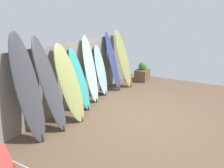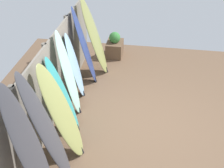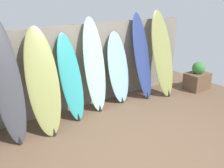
{
  "view_description": "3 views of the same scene",
  "coord_description": "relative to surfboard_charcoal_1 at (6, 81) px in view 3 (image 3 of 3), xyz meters",
  "views": [
    {
      "loc": [
        -4.77,
        -1.8,
        2.51
      ],
      "look_at": [
        0.11,
        0.9,
        0.72
      ],
      "focal_mm": 35.0,
      "sensor_mm": 36.0,
      "label": 1
    },
    {
      "loc": [
        -5.0,
        -0.06,
        4.36
      ],
      "look_at": [
        -0.02,
        0.75,
        1.04
      ],
      "focal_mm": 50.0,
      "sensor_mm": 36.0,
      "label": 2
    },
    {
      "loc": [
        -2.3,
        -2.56,
        2.41
      ],
      "look_at": [
        -0.09,
        0.55,
        1.0
      ],
      "focal_mm": 40.0,
      "sensor_mm": 36.0,
      "label": 3
    }
  ],
  "objects": [
    {
      "name": "surfboard_olive_2",
      "position": [
        0.58,
        -0.07,
        -0.11
      ],
      "size": [
        0.66,
        0.83,
        1.88
      ],
      "color": "olive",
      "rests_on": "ground"
    },
    {
      "name": "surfboard_seafoam_4",
      "position": [
        1.78,
        0.14,
        -0.08
      ],
      "size": [
        0.48,
        0.44,
        1.96
      ],
      "color": "#9ED6BC",
      "rests_on": "ground"
    },
    {
      "name": "fence_back",
      "position": [
        1.49,
        0.44,
        -0.14
      ],
      "size": [
        6.08,
        0.11,
        1.8
      ],
      "color": "gray",
      "rests_on": "ground"
    },
    {
      "name": "surfboard_charcoal_1",
      "position": [
        0.0,
        0.0,
        0.0
      ],
      "size": [
        0.49,
        0.75,
        2.1
      ],
      "color": "#38383D",
      "rests_on": "ground"
    },
    {
      "name": "surfboard_navy_6",
      "position": [
        3.06,
        0.1,
        -0.06
      ],
      "size": [
        0.53,
        0.61,
        1.99
      ],
      "color": "navy",
      "rests_on": "ground"
    },
    {
      "name": "surfboard_teal_3",
      "position": [
        1.2,
        0.1,
        -0.21
      ],
      "size": [
        0.47,
        0.59,
        1.69
      ],
      "color": "teal",
      "rests_on": "ground"
    },
    {
      "name": "ground",
      "position": [
        1.49,
        -1.57,
        -1.04
      ],
      "size": [
        7.68,
        7.68,
        0.0
      ],
      "primitive_type": "plane",
      "color": "brown"
    },
    {
      "name": "surfboard_skyblue_5",
      "position": [
        2.43,
        0.19,
        -0.25
      ],
      "size": [
        0.61,
        0.44,
        1.61
      ],
      "color": "#8CB7D6",
      "rests_on": "ground"
    },
    {
      "name": "planter_box",
      "position": [
        4.57,
        -0.4,
        -0.74
      ],
      "size": [
        0.6,
        0.45,
        0.74
      ],
      "color": "brown",
      "rests_on": "ground"
    },
    {
      "name": "surfboard_olive_7",
      "position": [
        3.59,
        -0.03,
        -0.04
      ],
      "size": [
        0.63,
        0.76,
        2.03
      ],
      "color": "olive",
      "rests_on": "ground"
    }
  ]
}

